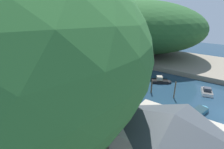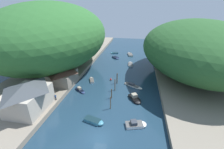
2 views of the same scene
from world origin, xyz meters
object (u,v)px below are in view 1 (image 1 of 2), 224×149
(boat_cabin_cruiser, at_px, (46,58))
(person_on_quay, at_px, (144,126))
(waterfront_building, at_px, (170,143))
(boathouse_shed, at_px, (79,103))
(boat_open_rowboat, at_px, (91,94))
(boat_red_skiff, at_px, (133,76))
(boat_small_dinghy, at_px, (200,111))
(right_bank_cottage, at_px, (113,45))
(boat_mid_channel, at_px, (76,64))
(channel_buoy_near, at_px, (105,82))
(boat_far_right_bank, at_px, (41,66))
(boat_moored_right, at_px, (20,63))
(boat_near_quay, at_px, (206,91))
(boat_yellow_tender, at_px, (162,81))
(boat_navy_launch, at_px, (117,109))

(boat_cabin_cruiser, distance_m, person_on_quay, 47.42)
(waterfront_building, bearing_deg, boathouse_shed, 85.05)
(waterfront_building, xyz_separation_m, boat_open_rowboat, (8.67, 18.55, -4.33))
(boat_open_rowboat, bearing_deg, boat_red_skiff, -29.47)
(boathouse_shed, bearing_deg, boat_small_dinghy, -44.89)
(right_bank_cottage, distance_m, boat_small_dinghy, 38.84)
(boat_mid_channel, relative_size, channel_buoy_near, 6.05)
(boathouse_shed, height_order, person_on_quay, boathouse_shed)
(right_bank_cottage, xyz_separation_m, boat_far_right_bank, (-22.33, 9.97, -3.57))
(boat_moored_right, relative_size, channel_buoy_near, 4.69)
(boat_near_quay, xyz_separation_m, boat_mid_channel, (-3.56, 35.44, -0.14))
(boathouse_shed, distance_m, boat_yellow_tender, 22.74)
(boat_far_right_bank, height_order, boat_mid_channel, boat_far_right_bank)
(boat_cabin_cruiser, xyz_separation_m, boat_red_skiff, (3.33, -32.31, -0.08))
(boat_open_rowboat, relative_size, boat_small_dinghy, 0.92)
(right_bank_cottage, distance_m, boat_navy_launch, 35.33)
(boathouse_shed, xyz_separation_m, boat_navy_launch, (6.28, -2.30, -3.34))
(boat_navy_launch, relative_size, channel_buoy_near, 4.27)
(boat_red_skiff, xyz_separation_m, boat_moored_right, (-11.53, 33.52, -0.02))
(boat_yellow_tender, distance_m, boat_small_dinghy, 12.88)
(boat_navy_launch, bearing_deg, boathouse_shed, -71.78)
(boat_yellow_tender, relative_size, boat_moored_right, 1.14)
(boat_navy_launch, height_order, boat_red_skiff, boat_navy_launch)
(right_bank_cottage, relative_size, boat_far_right_bank, 1.99)
(boat_mid_channel, xyz_separation_m, boat_red_skiff, (2.17, -18.74, -0.03))
(boat_open_rowboat, bearing_deg, boat_yellow_tender, -54.04)
(boat_red_skiff, xyz_separation_m, boat_small_dinghy, (-7.38, -17.24, 0.10))
(boat_mid_channel, height_order, person_on_quay, person_on_quay)
(waterfront_building, height_order, boat_cabin_cruiser, waterfront_building)
(boat_open_rowboat, distance_m, boat_moored_right, 31.97)
(boat_red_skiff, relative_size, channel_buoy_near, 6.49)
(waterfront_building, relative_size, boathouse_shed, 1.13)
(boat_navy_launch, bearing_deg, right_bank_cottage, 165.72)
(waterfront_building, bearing_deg, boat_near_quay, 0.49)
(boat_open_rowboat, distance_m, boat_yellow_tender, 17.17)
(boat_open_rowboat, height_order, boat_far_right_bank, boat_far_right_bank)
(waterfront_building, bearing_deg, channel_buoy_near, 52.96)
(boat_open_rowboat, height_order, boat_red_skiff, boat_red_skiff)
(boat_far_right_bank, xyz_separation_m, boat_cabin_cruiser, (6.18, 6.60, 0.04))
(right_bank_cottage, distance_m, boat_near_quay, 34.57)
(boat_moored_right, bearing_deg, boat_yellow_tender, 179.76)
(boat_open_rowboat, bearing_deg, boat_near_quay, -72.94)
(boat_far_right_bank, xyz_separation_m, channel_buoy_near, (1.87, -22.83, 0.06))
(boat_mid_channel, height_order, boat_yellow_tender, boat_yellow_tender)
(boat_mid_channel, xyz_separation_m, boat_moored_right, (-9.36, 14.79, -0.05))
(boat_red_skiff, distance_m, channel_buoy_near, 8.16)
(boat_cabin_cruiser, height_order, boat_red_skiff, boat_red_skiff)
(boat_near_quay, height_order, boat_small_dinghy, boat_near_quay)
(boathouse_shed, distance_m, person_on_quay, 9.69)
(boathouse_shed, height_order, boat_cabin_cruiser, boathouse_shed)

